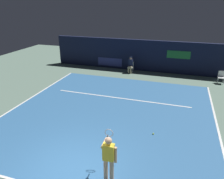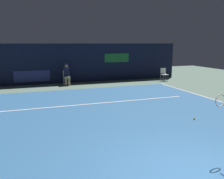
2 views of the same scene
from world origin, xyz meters
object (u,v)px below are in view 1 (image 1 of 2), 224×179
object	(u,v)px
tennis_player	(109,157)
tennis_ball	(153,134)
line_judge_on_chair	(131,65)
courtside_chair_near	(221,77)

from	to	relation	value
tennis_player	tennis_ball	size ratio (longest dim) A/B	25.44
line_judge_on_chair	courtside_chair_near	bearing A→B (deg)	-3.53
tennis_player	tennis_ball	bearing A→B (deg)	71.90
line_judge_on_chair	tennis_ball	world-z (taller)	line_judge_on_chair
line_judge_on_chair	courtside_chair_near	size ratio (longest dim) A/B	1.50
tennis_player	line_judge_on_chair	distance (m)	11.85
line_judge_on_chair	tennis_ball	size ratio (longest dim) A/B	19.41
tennis_ball	courtside_chair_near	bearing A→B (deg)	65.30
tennis_player	line_judge_on_chair	world-z (taller)	tennis_player
tennis_player	courtside_chair_near	distance (m)	12.23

